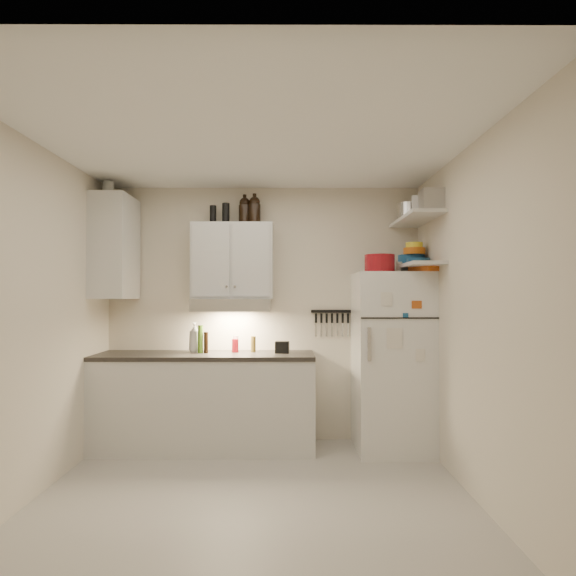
{
  "coord_description": "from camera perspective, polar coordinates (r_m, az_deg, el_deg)",
  "views": [
    {
      "loc": [
        0.23,
        -3.47,
        1.47
      ],
      "look_at": [
        0.25,
        0.9,
        1.55
      ],
      "focal_mm": 30.0,
      "sensor_mm": 36.0,
      "label": 1
    }
  ],
  "objects": [
    {
      "name": "fridge",
      "position": [
        4.78,
        12.19,
        -8.47
      ],
      "size": [
        0.7,
        0.68,
        1.7
      ],
      "primitive_type": "cube",
      "color": "white",
      "rests_on": "floor"
    },
    {
      "name": "soap_bottle",
      "position": [
        4.86,
        -11.01,
        -5.56
      ],
      "size": [
        0.15,
        0.15,
        0.33
      ],
      "primitive_type": "imported",
      "rotation": [
        0.0,
        0.0,
        -0.17
      ],
      "color": "silver",
      "rests_on": "countertop"
    },
    {
      "name": "tin_a",
      "position": [
        4.72,
        15.66,
        9.26
      ],
      "size": [
        0.23,
        0.22,
        0.19
      ],
      "primitive_type": "cube",
      "rotation": [
        0.0,
        0.0,
        -0.31
      ],
      "color": "#AAAAAD",
      "rests_on": "shelf_hi"
    },
    {
      "name": "shelf_hi",
      "position": [
        4.72,
        14.88,
        7.89
      ],
      "size": [
        0.3,
        0.95,
        0.03
      ],
      "primitive_type": "cube",
      "color": "silver",
      "rests_on": "right_wall"
    },
    {
      "name": "book_stack",
      "position": [
        4.58,
        16.15,
        2.44
      ],
      "size": [
        0.31,
        0.34,
        0.09
      ],
      "primitive_type": "cube",
      "rotation": [
        0.0,
        0.0,
        0.43
      ],
      "color": "#C25318",
      "rests_on": "fridge"
    },
    {
      "name": "left_wall",
      "position": [
        3.94,
        -28.2,
        -3.41
      ],
      "size": [
        0.02,
        3.0,
        2.6
      ],
      "primitive_type": "cube",
      "color": "beige",
      "rests_on": "ground"
    },
    {
      "name": "spice_jar",
      "position": [
        4.69,
        13.02,
        2.41
      ],
      "size": [
        0.06,
        0.06,
        0.1
      ],
      "primitive_type": "cylinder",
      "rotation": [
        0.0,
        0.0,
        0.02
      ],
      "color": "silver",
      "rests_on": "fridge"
    },
    {
      "name": "ceiling",
      "position": [
        3.66,
        -4.05,
        17.09
      ],
      "size": [
        3.2,
        3.0,
        0.02
      ],
      "primitive_type": "cube",
      "color": "white",
      "rests_on": "ground"
    },
    {
      "name": "range_hood",
      "position": [
        4.77,
        -6.64,
        -2.0
      ],
      "size": [
        0.76,
        0.46,
        0.12
      ],
      "primitive_type": "cube",
      "color": "silver",
      "rests_on": "back_wall"
    },
    {
      "name": "growler_b",
      "position": [
        4.92,
        -3.99,
        9.19
      ],
      "size": [
        0.16,
        0.16,
        0.29
      ],
      "primitive_type": null,
      "rotation": [
        0.0,
        0.0,
        -0.4
      ],
      "color": "black",
      "rests_on": "upper_cabinet"
    },
    {
      "name": "bowl_teal",
      "position": [
        4.87,
        14.4,
        3.19
      ],
      "size": [
        0.26,
        0.26,
        0.1
      ],
      "primitive_type": "cylinder",
      "color": "navy",
      "rests_on": "shelf_lo"
    },
    {
      "name": "pepper_mill",
      "position": [
        4.82,
        -4.14,
        -6.66
      ],
      "size": [
        0.06,
        0.06,
        0.16
      ],
      "primitive_type": "cylinder",
      "rotation": [
        0.0,
        0.0,
        0.34
      ],
      "color": "brown",
      "rests_on": "countertop"
    },
    {
      "name": "thermos_a",
      "position": [
        4.95,
        -7.38,
        8.71
      ],
      "size": [
        0.09,
        0.09,
        0.21
      ],
      "primitive_type": "cylinder",
      "rotation": [
        0.0,
        0.0,
        -0.21
      ],
      "color": "black",
      "rests_on": "upper_cabinet"
    },
    {
      "name": "tin_b",
      "position": [
        4.47,
        16.69,
        9.86
      ],
      "size": [
        0.2,
        0.2,
        0.2
      ],
      "primitive_type": "cube",
      "rotation": [
        0.0,
        0.0,
        -0.02
      ],
      "color": "#AAAAAD",
      "rests_on": "shelf_hi"
    },
    {
      "name": "shelf_lo",
      "position": [
        4.67,
        14.91,
        2.55
      ],
      "size": [
        0.3,
        0.95,
        0.03
      ],
      "primitive_type": "cube",
      "color": "silver",
      "rests_on": "right_wall"
    },
    {
      "name": "knife_strip",
      "position": [
        4.98,
        5.17,
        -2.77
      ],
      "size": [
        0.42,
        0.02,
        0.03
      ],
      "primitive_type": "cube",
      "color": "black",
      "rests_on": "back_wall"
    },
    {
      "name": "thermos_b",
      "position": [
        4.98,
        -8.88,
        8.53
      ],
      "size": [
        0.07,
        0.07,
        0.19
      ],
      "primitive_type": "cylinder",
      "rotation": [
        0.0,
        0.0,
        -0.1
      ],
      "color": "black",
      "rests_on": "upper_cabinet"
    },
    {
      "name": "clear_bottle",
      "position": [
        4.86,
        -6.21,
        -6.58
      ],
      "size": [
        0.06,
        0.06,
        0.16
      ],
      "primitive_type": "cylinder",
      "rotation": [
        0.0,
        0.0,
        -0.13
      ],
      "color": "silver",
      "rests_on": "countertop"
    },
    {
      "name": "dutch_oven",
      "position": [
        4.57,
        10.81,
        2.88
      ],
      "size": [
        0.32,
        0.32,
        0.16
      ],
      "primitive_type": "cylinder",
      "rotation": [
        0.0,
        0.0,
        0.16
      ],
      "color": "maroon",
      "rests_on": "fridge"
    },
    {
      "name": "red_jar",
      "position": [
        4.82,
        -6.28,
        -6.81
      ],
      "size": [
        0.08,
        0.08,
        0.13
      ],
      "primitive_type": "cylinder",
      "rotation": [
        0.0,
        0.0,
        0.18
      ],
      "color": "maroon",
      "rests_on": "countertop"
    },
    {
      "name": "base_cabinet",
      "position": [
        4.85,
        -9.77,
        -13.29
      ],
      "size": [
        2.1,
        0.6,
        0.88
      ],
      "primitive_type": "cube",
      "color": "silver",
      "rests_on": "floor"
    },
    {
      "name": "side_jar",
      "position": [
        5.07,
        -20.54,
        10.97
      ],
      "size": [
        0.13,
        0.13,
        0.14
      ],
      "primitive_type": "cylinder",
      "rotation": [
        0.0,
        0.0,
        0.24
      ],
      "color": "silver",
      "rests_on": "side_cabinet"
    },
    {
      "name": "plates",
      "position": [
        4.68,
        15.19,
        3.06
      ],
      "size": [
        0.28,
        0.28,
        0.05
      ],
      "primitive_type": "cylinder",
      "rotation": [
        0.0,
        0.0,
        0.41
      ],
      "color": "navy",
      "rests_on": "shelf_lo"
    },
    {
      "name": "growler_a",
      "position": [
        4.96,
        -5.16,
        9.09
      ],
      "size": [
        0.14,
        0.14,
        0.28
      ],
      "primitive_type": null,
      "rotation": [
        0.0,
        0.0,
        -0.21
      ],
      "color": "black",
      "rests_on": "upper_cabinet"
    },
    {
      "name": "stock_pot",
      "position": [
        5.02,
        14.3,
        8.61
      ],
      "size": [
        0.33,
        0.33,
        0.19
      ],
      "primitive_type": "cylinder",
      "rotation": [
        0.0,
        0.0,
        0.28
      ],
      "color": "silver",
      "rests_on": "shelf_hi"
    },
    {
      "name": "oil_bottle",
      "position": [
        4.8,
        -10.33,
        -5.98
      ],
      "size": [
        0.07,
        0.07,
        0.27
      ],
      "primitive_type": "cylinder",
      "rotation": [
        0.0,
        0.0,
        0.43
      ],
      "color": "#3D6318",
      "rests_on": "countertop"
    },
    {
      "name": "floor",
      "position": [
        3.78,
        -4.1,
        -24.09
      ],
      "size": [
        3.2,
        3.0,
        0.02
      ],
      "primitive_type": "cube",
      "color": "#B6B1A8",
      "rests_on": "ground"
    },
    {
      "name": "bowl_yellow",
      "position": [
        4.81,
        14.73,
        4.92
      ],
      "size": [
        0.16,
        0.16,
        0.05
      ],
      "primitive_type": "cylinder",
      "color": "yellow",
      "rests_on": "bowl_orange"
    },
    {
      "name": "vinegar_bottle",
      "position": [
        4.78,
        -9.69,
        -6.4
      ],
      "size": [
        0.06,
        0.06,
        0.21
      ],
      "primitive_type": "cylinder",
      "rotation": [
        0.0,
        0.0,
        0.42
      ],
      "color": "black",
      "rests_on": "countertop"
    },
    {
      "name": "right_wall",
      "position": [
        3.74,
        21.43,
        -3.59
      ],
      "size": [
        0.02,
        3.0,
        2.6
      ],
      "primitive_type": "cube",
      "color": "beige",
      "rests_on": "ground"
    },
    {
      "name": "side_cabinet",
      "position": [
        4.98,
        -19.83,
        4.54
      ],
      "size": [
        0.33,
        0.55,
        1.0
      ],
      "primitive_type": "cube",
      "color": "silver",
      "rests_on": "left_wall"
    },
    {
      "name": "back_wall",
      "position": [
        4.99,
        -2.9,
        -2.99
      ],
      "size": [
        3.2,
        0.02,
        2.6
      ],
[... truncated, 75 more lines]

